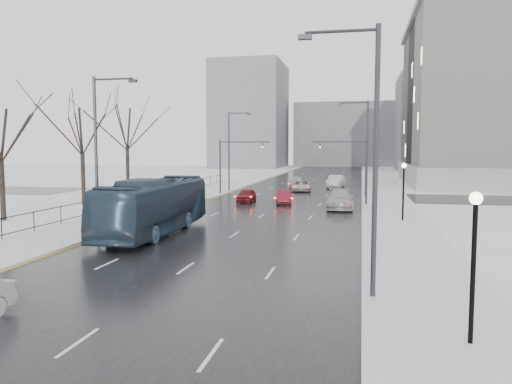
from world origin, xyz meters
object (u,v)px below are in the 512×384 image
Objects in this scene: streetlight_l_far at (231,147)px; bus at (155,206)px; tree_park_d at (84,206)px; sedan_center_near at (246,195)px; streetlight_r_near at (369,148)px; streetlight_l_near at (99,147)px; sedan_right_cross at (301,186)px; mast_signal_left at (229,160)px; no_uturn_sign at (374,179)px; sedan_right_distant at (336,182)px; tree_park_e at (128,196)px; lamppost_r_mid at (404,183)px; sedan_center_far at (298,182)px; sedan_right_far at (340,199)px; mast_signal_right at (356,161)px; sedan_right_near at (284,197)px; streetlight_r_mid at (365,147)px; lamppost_r_near at (474,246)px; tree_park_c at (4,222)px.

streetlight_l_far reaches higher than bus.
tree_park_d is 15.76m from sedan_center_near.
streetlight_r_near is 19.15m from streetlight_l_near.
sedan_right_cross reaches higher than sedan_center_near.
mast_signal_left is (0.84, -4.00, -1.51)m from streetlight_l_far.
no_uturn_sign is at bearing -56.61° from sedan_right_cross.
streetlight_l_far is 1.92× the size of sedan_right_distant.
tree_park_d is at bearing -87.71° from tree_park_e.
streetlight_l_near is at bearing -100.95° from sedan_right_distant.
lamppost_r_mid is (29.20, -14.00, 2.94)m from tree_park_e.
sedan_center_far is (-9.70, 14.59, -1.46)m from no_uturn_sign.
mast_signal_left is at bearing -127.93° from sedan_right_distant.
streetlight_r_near is 1.71× the size of sedan_right_far.
sedan_right_near is (-6.83, -8.13, -3.40)m from mast_signal_right.
streetlight_r_near is at bearing -68.75° from streetlight_l_far.
bus is (2.16, -26.57, -2.27)m from mast_signal_left.
streetlight_l_far is at bearing 101.87° from mast_signal_left.
streetlight_r_mid is at bearing -27.31° from mast_signal_left.
tree_park_e reaches higher than tree_park_d.
lamppost_r_near is 22.37m from bus.
tree_park_d is 4.63× the size of no_uturn_sign.
bus is 39.79m from sedan_right_distant.
sedan_right_distant is at bearing 57.43° from tree_park_c.
streetlight_r_mid reaches higher than sedan_right_distant.
lamppost_r_mid is at bearing -73.87° from sedan_right_cross.
sedan_right_far is (14.19, 17.06, -4.73)m from streetlight_l_near.
lamppost_r_mid is at bearing -82.67° from no_uturn_sign.
lamppost_r_mid is 0.73× the size of sedan_right_far.
sedan_right_cross is (8.67, 2.07, -4.87)m from streetlight_l_far.
sedan_right_far is (-4.98, 31.06, -2.06)m from lamppost_r_near.
sedan_right_cross is 1.09× the size of sedan_center_far.
streetlight_r_near is 2.49× the size of sedan_center_near.
lamppost_r_near is 1.06× the size of sedan_center_near.
tree_park_c is 1.15× the size of streetlight_l_far.
streetlight_r_near is 3.70× the size of no_uturn_sign.
streetlight_l_far is at bearing 111.25° from streetlight_r_near.
streetlight_r_near is 1.96× the size of sedan_right_cross.
sedan_right_far reaches higher than sedan_right_near.
tree_park_d is at bearing 137.25° from streetlight_r_near.
tree_park_c is 1.97× the size of sedan_right_far.
streetlight_l_far reaches higher than lamppost_r_mid.
streetlight_r_mid reaches higher than tree_park_c.
lamppost_r_near is 0.91× the size of sedan_center_far.
no_uturn_sign reaches higher than sedan_right_near.
sedan_right_cross is (19.00, 30.07, 0.75)m from tree_park_c.
sedan_center_near is 18.24m from sedan_center_far.
streetlight_r_near reaches higher than tree_park_c.
tree_park_e is 1.05× the size of bus.
no_uturn_sign is (16.53, -4.00, -1.81)m from mast_signal_left.
sedan_right_far is (11.18, 15.64, -0.94)m from bus.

